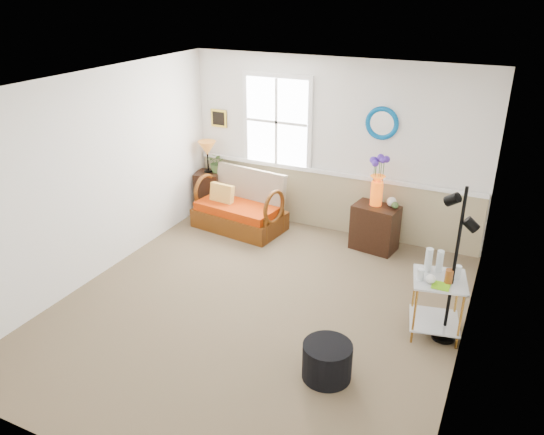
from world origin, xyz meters
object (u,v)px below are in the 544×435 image
at_px(loveseat, 239,202).
at_px(cabinet, 375,228).
at_px(floor_lamp, 454,267).
at_px(side_table, 436,306).
at_px(lamp_stand, 209,192).
at_px(ottoman, 327,361).

xyz_separation_m(loveseat, cabinet, (2.08, 0.22, -0.11)).
bearing_deg(floor_lamp, side_table, -176.93).
relative_size(lamp_stand, cabinet, 1.04).
relative_size(cabinet, floor_lamp, 0.38).
distance_m(side_table, floor_lamp, 0.55).
bearing_deg(cabinet, ottoman, -74.95).
distance_m(cabinet, ottoman, 2.89).
bearing_deg(ottoman, loveseat, 132.30).
xyz_separation_m(floor_lamp, ottoman, (-0.93, -1.12, -0.69)).
bearing_deg(cabinet, lamp_stand, -174.41).
height_order(lamp_stand, ottoman, lamp_stand).
distance_m(loveseat, ottoman, 3.59).
relative_size(lamp_stand, ottoman, 1.43).
relative_size(side_table, floor_lamp, 0.39).
distance_m(lamp_stand, cabinet, 2.87).
bearing_deg(loveseat, floor_lamp, -17.15).
distance_m(lamp_stand, side_table, 4.41).
height_order(loveseat, side_table, loveseat).
xyz_separation_m(cabinet, floor_lamp, (1.26, -1.74, 0.55)).
distance_m(loveseat, floor_lamp, 3.70).
bearing_deg(loveseat, cabinet, 13.26).
bearing_deg(side_table, ottoman, -124.83).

